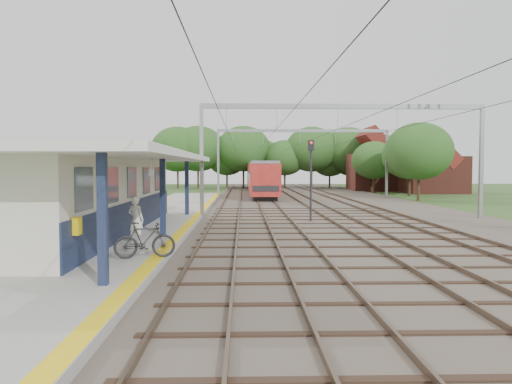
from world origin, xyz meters
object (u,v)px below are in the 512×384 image
object	(u,v)px
person	(136,220)
train	(259,176)
bicycle	(145,240)
signal_post	(311,169)

from	to	relation	value
person	train	size ratio (longest dim) A/B	0.05
person	bicycle	world-z (taller)	person
person	signal_post	size ratio (longest dim) A/B	0.37
train	signal_post	world-z (taller)	signal_post
person	train	distance (m)	43.03
bicycle	train	distance (m)	46.07
bicycle	train	xyz separation A→B (m)	(5.10, 45.77, 1.13)
train	signal_post	distance (m)	33.10
person	train	xyz separation A→B (m)	(6.05, 42.59, 0.83)
person	signal_post	bearing A→B (deg)	-107.89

